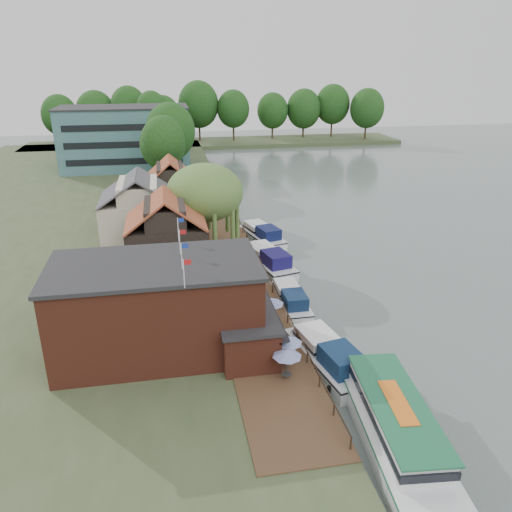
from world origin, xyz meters
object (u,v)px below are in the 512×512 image
willow (205,210)px  swan (391,416)px  tour_boat (399,430)px  cruiser_0 (327,352)px  cottage_b (139,209)px  umbrella_3 (270,311)px  umbrella_0 (287,364)px  umbrella_1 (288,350)px  cruiser_3 (262,232)px  hotel_block (125,138)px  umbrella_2 (264,330)px  umbrella_5 (254,279)px  cruiser_2 (268,257)px  pub (184,305)px  cruiser_1 (290,296)px  cottage_a (166,235)px  umbrella_4 (248,295)px  cottage_c (171,189)px

willow → swan: 31.77m
tour_boat → willow: bearing=110.1°
cruiser_0 → cottage_b: bearing=105.9°
umbrella_3 → tour_boat: 15.56m
umbrella_0 → umbrella_1: same height
cottage_b → cruiser_3: (15.05, 0.29, -4.02)m
hotel_block → umbrella_2: size_ratio=10.69×
umbrella_0 → umbrella_5: size_ratio=0.98×
umbrella_0 → cruiser_0: umbrella_0 is taller
willow → cruiser_2: size_ratio=0.98×
umbrella_1 → tour_boat: bearing=-61.3°
pub → umbrella_5: (7.01, 8.95, -2.36)m
cruiser_2 → tour_boat: size_ratio=0.74×
cottage_b → cruiser_3: 15.58m
hotel_block → tour_boat: (19.90, -83.53, -5.59)m
cruiser_1 → cottage_a: bearing=144.3°
willow → hotel_block: bearing=102.7°
umbrella_1 → swan: 8.30m
umbrella_4 → umbrella_5: bearing=71.8°
pub → hotel_block: 71.49m
cottage_c → cruiser_2: 20.55m
umbrella_2 → umbrella_5: bearing=84.4°
umbrella_1 → umbrella_3: size_ratio=1.00×
cottage_c → cruiser_2: (10.02, -17.50, -3.95)m
hotel_block → cruiser_0: 76.77m
cottage_a → cruiser_3: cottage_a is taller
cruiser_0 → cruiser_1: bearing=80.5°
umbrella_3 → hotel_block: bearing=102.5°
umbrella_4 → umbrella_5: (1.09, 3.31, 0.00)m
cottage_a → umbrella_5: cottage_a is taller
cottage_b → umbrella_2: (10.06, -25.74, -2.96)m
hotel_block → cottage_a: (7.00, -56.00, -1.90)m
umbrella_1 → cruiser_1: (2.96, 10.91, -1.20)m
umbrella_4 → cruiser_3: 20.33m
umbrella_2 → umbrella_5: size_ratio=0.98×
umbrella_1 → umbrella_0: bearing=-106.8°
cruiser_0 → umbrella_3: bearing=109.2°
umbrella_2 → cottage_c: bearing=99.9°
tour_boat → cruiser_1: bearing=100.8°
cottage_c → umbrella_4: (5.92, -28.36, -2.96)m
hotel_block → cruiser_0: bearing=-76.0°
umbrella_0 → pub: bearing=139.7°
umbrella_0 → umbrella_4: same height
cruiser_2 → umbrella_5: bearing=-125.0°
umbrella_0 → cruiser_0: size_ratio=0.23×
hotel_block → umbrella_5: 64.03m
cottage_a → umbrella_1: bearing=-66.6°
cottage_c → umbrella_2: bearing=-80.1°
cottage_a → umbrella_4: bearing=-53.5°
umbrella_3 → cottage_b: bearing=116.3°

